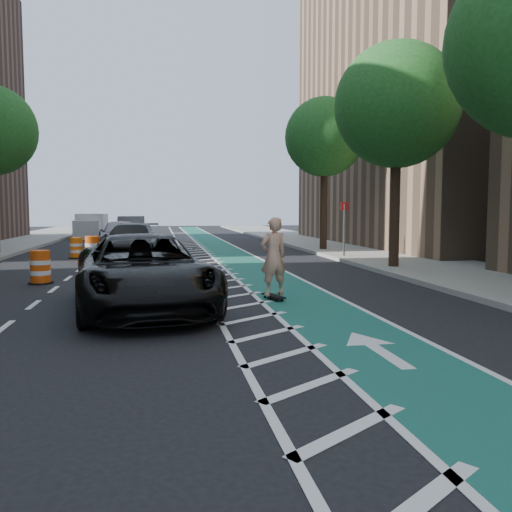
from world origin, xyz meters
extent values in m
plane|color=black|center=(0.00, 0.00, 0.00)|extent=(120.00, 120.00, 0.00)
cube|color=#175241|center=(3.00, 10.00, 0.01)|extent=(2.00, 90.00, 0.01)
cube|color=silver|center=(1.50, 10.00, 0.01)|extent=(1.40, 90.00, 0.01)
cube|color=gray|center=(9.50, 10.00, 0.07)|extent=(5.00, 90.00, 0.15)
cube|color=gray|center=(7.05, 10.00, 0.08)|extent=(0.12, 90.00, 0.16)
cube|color=#84664C|center=(17.50, 20.00, 9.50)|extent=(14.00, 22.00, 19.00)
cylinder|color=#382619|center=(7.90, 8.00, 2.20)|extent=(0.36, 0.36, 4.40)
sphere|color=#1C4918|center=(7.90, 8.00, 5.80)|extent=(4.20, 4.20, 4.20)
cylinder|color=#382619|center=(7.90, 16.00, 2.20)|extent=(0.36, 0.36, 4.40)
sphere|color=#1C4918|center=(7.90, 16.00, 5.80)|extent=(4.20, 4.20, 4.20)
cylinder|color=#4C4C4C|center=(7.60, 12.00, 1.20)|extent=(0.08, 0.08, 2.40)
cube|color=red|center=(7.60, 12.00, 2.30)|extent=(0.35, 0.02, 0.35)
cube|color=black|center=(2.36, 2.12, 0.10)|extent=(0.46, 0.89, 0.03)
cylinder|color=black|center=(2.20, 2.37, 0.03)|extent=(0.05, 0.07, 0.07)
cylinder|color=black|center=(2.36, 2.42, 0.03)|extent=(0.05, 0.07, 0.07)
cylinder|color=black|center=(2.35, 1.83, 0.03)|extent=(0.05, 0.07, 0.07)
cylinder|color=black|center=(2.52, 1.87, 0.03)|extent=(0.05, 0.07, 0.07)
imported|color=tan|center=(2.36, 2.12, 1.06)|extent=(0.78, 0.62, 1.88)
imported|color=black|center=(-0.70, 1.38, 0.82)|extent=(3.46, 6.22, 1.65)
imported|color=black|center=(-1.53, 13.38, 0.78)|extent=(2.66, 5.57, 1.57)
imported|color=#9F9FA4|center=(-2.53, 20.06, 0.81)|extent=(1.99, 4.78, 1.62)
imported|color=#505054|center=(-2.23, 27.03, 0.85)|extent=(2.02, 5.21, 1.69)
cube|color=silver|center=(-5.37, 32.17, 0.91)|extent=(2.12, 2.99, 1.82)
cube|color=silver|center=(-5.46, 29.99, 0.68)|extent=(1.88, 1.53, 1.37)
cylinder|color=black|center=(-6.30, 29.66, 0.32)|extent=(0.25, 0.65, 0.64)
cylinder|color=black|center=(-4.66, 29.59, 0.32)|extent=(0.25, 0.65, 0.64)
cylinder|color=black|center=(-6.16, 32.93, 0.32)|extent=(0.25, 0.65, 0.64)
cylinder|color=black|center=(-4.53, 32.87, 0.32)|extent=(0.25, 0.65, 0.64)
cylinder|color=#E54E0C|center=(-3.80, 6.12, 0.49)|extent=(0.57, 0.57, 0.98)
cylinder|color=silver|center=(-3.80, 6.12, 0.33)|extent=(0.58, 0.58, 0.13)
cylinder|color=silver|center=(-3.80, 6.12, 0.63)|extent=(0.58, 0.58, 0.13)
cylinder|color=black|center=(-3.80, 6.12, 0.02)|extent=(0.72, 0.72, 0.04)
cylinder|color=#FC540D|center=(-3.17, 13.35, 0.52)|extent=(0.60, 0.60, 1.03)
cylinder|color=silver|center=(-3.17, 13.35, 0.34)|extent=(0.61, 0.61, 0.14)
cylinder|color=silver|center=(-3.17, 13.35, 0.67)|extent=(0.61, 0.61, 0.14)
cylinder|color=black|center=(-3.17, 13.35, 0.02)|extent=(0.76, 0.76, 0.05)
cylinder|color=orange|center=(-4.00, 14.50, 0.46)|extent=(0.54, 0.54, 0.93)
cylinder|color=silver|center=(-4.00, 14.50, 0.31)|extent=(0.55, 0.55, 0.12)
cylinder|color=silver|center=(-4.00, 14.50, 0.60)|extent=(0.55, 0.55, 0.12)
cylinder|color=black|center=(-4.00, 14.50, 0.02)|extent=(0.68, 0.68, 0.04)
camera|label=1|loc=(-0.33, -10.54, 2.20)|focal=38.00mm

